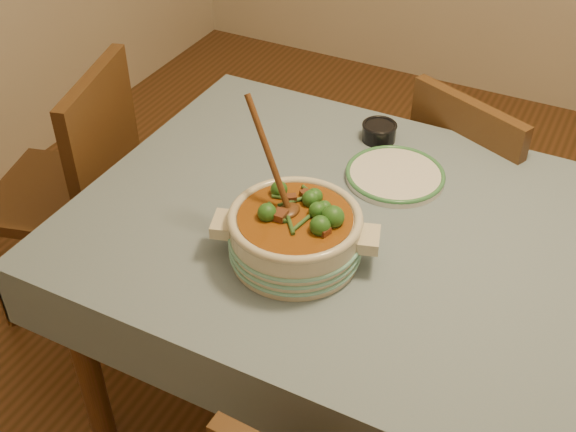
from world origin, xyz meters
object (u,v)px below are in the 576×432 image
Objects in this scene: stew_casserole at (295,231)px; condiment_bowl at (379,131)px; dining_table at (403,267)px; chair_far at (474,192)px; chair_left at (79,183)px; white_plate at (395,175)px.

stew_casserole is 3.49× the size of condiment_bowl.
condiment_bowl is at bearing 120.35° from dining_table.
dining_table is 1.94× the size of chair_far.
condiment_bowl is 0.99m from chair_left.
dining_table is at bearing -62.84° from white_plate.
condiment_bowl is 0.47m from chair_far.
chair_far is (0.15, 0.41, -0.28)m from white_plate.
stew_casserole is 0.43m from white_plate.
dining_table is 1.13m from chair_left.
condiment_bowl is at bearing 66.93° from chair_far.
stew_casserole is (-0.22, -0.18, 0.17)m from dining_table.
dining_table is at bearing 39.94° from stew_casserole.
white_plate is at bearing 117.16° from dining_table.
dining_table is at bearing 71.84° from chair_left.
chair_left is (-1.00, -0.18, -0.25)m from white_plate.
white_plate reaches higher than dining_table.
dining_table is 1.82× the size of chair_left.
chair_far reaches higher than dining_table.
white_plate is 0.20m from condiment_bowl.
chair_far reaches higher than condiment_bowl.
chair_far is (0.03, 0.64, -0.17)m from dining_table.
stew_casserole is at bearing 60.01° from chair_left.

